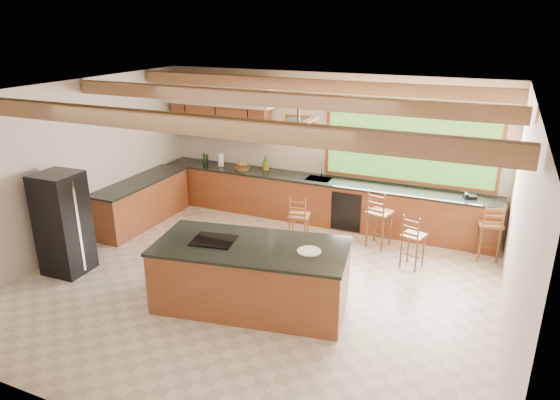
% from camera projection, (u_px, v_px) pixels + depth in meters
% --- Properties ---
extents(ground, '(7.20, 7.20, 0.00)m').
position_uv_depth(ground, '(255.00, 284.00, 7.95)').
color(ground, beige).
rests_on(ground, ground).
extents(room_shell, '(7.27, 6.54, 3.02)m').
position_uv_depth(room_shell, '(262.00, 138.00, 7.82)').
color(room_shell, beige).
rests_on(room_shell, ground).
extents(counter_run, '(7.12, 3.10, 1.25)m').
position_uv_depth(counter_run, '(274.00, 200.00, 10.27)').
color(counter_run, brown).
rests_on(counter_run, ground).
extents(island, '(2.93, 1.75, 0.98)m').
position_uv_depth(island, '(252.00, 275.00, 7.23)').
color(island, brown).
rests_on(island, ground).
extents(refrigerator, '(0.69, 0.67, 1.70)m').
position_uv_depth(refrigerator, '(63.00, 223.00, 8.09)').
color(refrigerator, black).
rests_on(refrigerator, ground).
extents(bar_stool_a, '(0.42, 0.42, 1.00)m').
position_uv_depth(bar_stool_a, '(298.00, 217.00, 9.04)').
color(bar_stool_a, brown).
rests_on(bar_stool_a, ground).
extents(bar_stool_b, '(0.49, 0.49, 1.11)m').
position_uv_depth(bar_stool_b, '(379.00, 214.00, 9.01)').
color(bar_stool_b, brown).
rests_on(bar_stool_b, ground).
extents(bar_stool_c, '(0.43, 0.43, 0.97)m').
position_uv_depth(bar_stool_c, '(413.00, 237.00, 8.27)').
color(bar_stool_c, brown).
rests_on(bar_stool_c, ground).
extents(bar_stool_d, '(0.48, 0.48, 1.08)m').
position_uv_depth(bar_stool_d, '(490.00, 226.00, 8.54)').
color(bar_stool_d, brown).
rests_on(bar_stool_d, ground).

